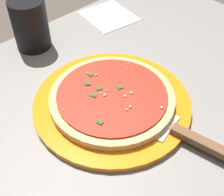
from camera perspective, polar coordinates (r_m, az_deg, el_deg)
The scene contains 6 objects.
restaurant_table at distance 0.69m, azimuth 0.39°, elevation -12.63°, with size 1.12×0.77×0.78m.
serving_plate at distance 0.60m, azimuth 0.00°, elevation -0.93°, with size 0.31×0.31×0.01m, color orange.
pizza at distance 0.59m, azimuth -0.00°, elevation 0.14°, with size 0.25×0.25×0.02m.
pizza_server at distance 0.55m, azimuth 13.48°, elevation -6.75°, with size 0.09×0.22×0.01m.
cup_tall_drink at distance 0.76m, azimuth -15.16°, elevation 13.28°, with size 0.08×0.08×0.12m, color black.
napkin_folded_right at distance 0.89m, azimuth -0.62°, elevation 15.21°, with size 0.13×0.14×0.00m, color white.
Camera 1 is at (0.26, 0.27, 1.22)m, focal length 48.47 mm.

